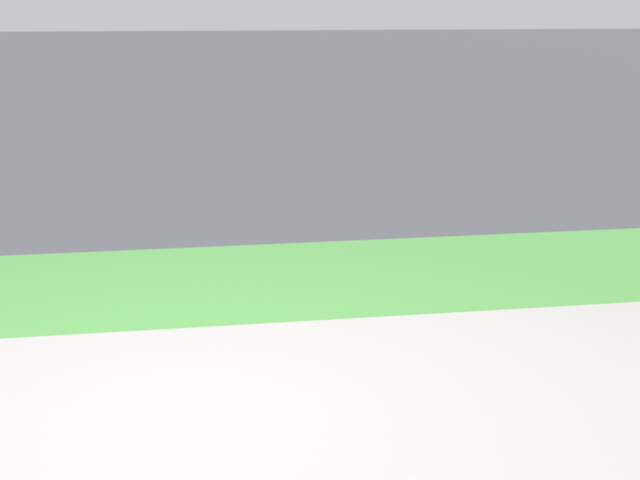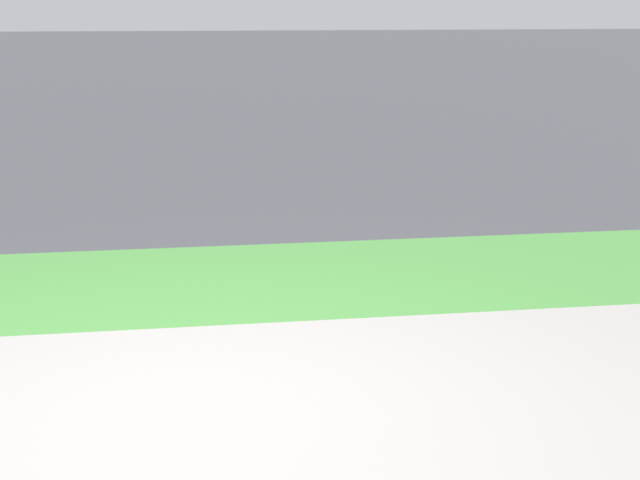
# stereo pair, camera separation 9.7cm
# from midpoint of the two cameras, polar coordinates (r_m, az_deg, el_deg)

# --- Properties ---
(ground_plane) EXTENTS (120.00, 120.00, 0.00)m
(ground_plane) POSITION_cam_midpoint_polar(r_m,az_deg,el_deg) (4.11, -9.54, -11.44)
(ground_plane) COLOR #424247
(sidewalk_pavement) EXTENTS (18.00, 2.36, 0.01)m
(sidewalk_pavement) POSITION_cam_midpoint_polar(r_m,az_deg,el_deg) (4.11, -9.54, -11.38)
(sidewalk_pavement) COLOR #9E9993
(sidewalk_pavement) RESTS_ON ground
(grass_verge) EXTENTS (18.00, 1.77, 0.01)m
(grass_verge) POSITION_cam_midpoint_polar(r_m,az_deg,el_deg) (6.03, -9.65, -2.74)
(grass_verge) COLOR #47893D
(grass_verge) RESTS_ON ground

